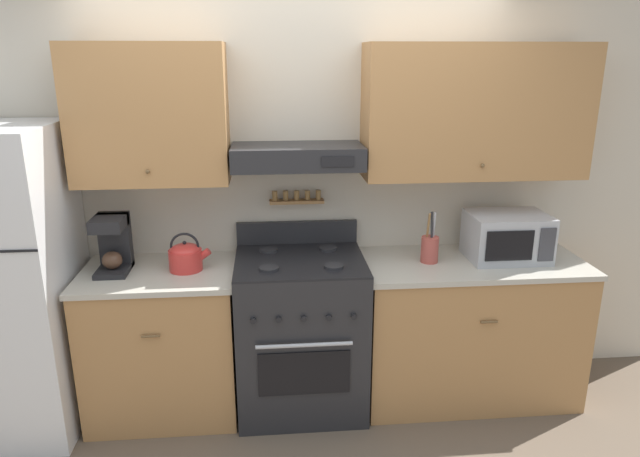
{
  "coord_description": "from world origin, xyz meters",
  "views": [
    {
      "loc": [
        -0.17,
        -2.85,
        2.13
      ],
      "look_at": [
        0.12,
        0.27,
        1.17
      ],
      "focal_mm": 32.0,
      "sensor_mm": 36.0,
      "label": 1
    }
  ],
  "objects_px": {
    "stove_range": "(301,332)",
    "coffee_maker": "(113,242)",
    "microwave": "(507,236)",
    "utensil_crock": "(430,248)",
    "refrigerator": "(1,284)",
    "tea_kettle": "(186,256)"
  },
  "relations": [
    {
      "from": "stove_range",
      "to": "coffee_maker",
      "type": "xyz_separation_m",
      "value": [
        -1.08,
        0.06,
        0.6
      ]
    },
    {
      "from": "refrigerator",
      "to": "tea_kettle",
      "type": "distance_m",
      "value": 1.03
    },
    {
      "from": "coffee_maker",
      "to": "stove_range",
      "type": "bearing_deg",
      "value": -2.93
    },
    {
      "from": "refrigerator",
      "to": "microwave",
      "type": "relative_size",
      "value": 3.76
    },
    {
      "from": "coffee_maker",
      "to": "microwave",
      "type": "distance_m",
      "value": 2.35
    },
    {
      "from": "stove_range",
      "to": "coffee_maker",
      "type": "distance_m",
      "value": 1.23
    },
    {
      "from": "tea_kettle",
      "to": "microwave",
      "type": "height_order",
      "value": "microwave"
    },
    {
      "from": "tea_kettle",
      "to": "coffee_maker",
      "type": "distance_m",
      "value": 0.42
    },
    {
      "from": "microwave",
      "to": "utensil_crock",
      "type": "relative_size",
      "value": 1.51
    },
    {
      "from": "tea_kettle",
      "to": "microwave",
      "type": "xyz_separation_m",
      "value": [
        1.94,
        0.02,
        0.06
      ]
    },
    {
      "from": "microwave",
      "to": "stove_range",
      "type": "bearing_deg",
      "value": -178.35
    },
    {
      "from": "tea_kettle",
      "to": "microwave",
      "type": "distance_m",
      "value": 1.94
    },
    {
      "from": "stove_range",
      "to": "microwave",
      "type": "height_order",
      "value": "microwave"
    },
    {
      "from": "stove_range",
      "to": "refrigerator",
      "type": "xyz_separation_m",
      "value": [
        -1.69,
        -0.04,
        0.4
      ]
    },
    {
      "from": "stove_range",
      "to": "utensil_crock",
      "type": "height_order",
      "value": "utensil_crock"
    },
    {
      "from": "coffee_maker",
      "to": "utensil_crock",
      "type": "bearing_deg",
      "value": -1.11
    },
    {
      "from": "stove_range",
      "to": "tea_kettle",
      "type": "distance_m",
      "value": 0.84
    },
    {
      "from": "refrigerator",
      "to": "microwave",
      "type": "height_order",
      "value": "refrigerator"
    },
    {
      "from": "refrigerator",
      "to": "tea_kettle",
      "type": "xyz_separation_m",
      "value": [
        1.03,
        0.06,
        0.11
      ]
    },
    {
      "from": "stove_range",
      "to": "utensil_crock",
      "type": "bearing_deg",
      "value": 1.38
    },
    {
      "from": "tea_kettle",
      "to": "microwave",
      "type": "bearing_deg",
      "value": 0.53
    },
    {
      "from": "refrigerator",
      "to": "tea_kettle",
      "type": "bearing_deg",
      "value": 3.49
    }
  ]
}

